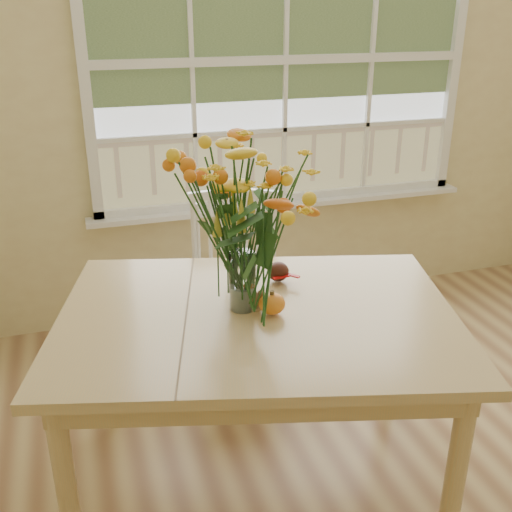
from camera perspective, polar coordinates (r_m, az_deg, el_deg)
name	(u,v)px	position (r m, az deg, el deg)	size (l,w,h in m)	color
wall_back	(283,95)	(3.68, 2.59, 15.11)	(4.00, 0.02, 2.70)	beige
window	(286,63)	(3.62, 2.85, 17.88)	(2.42, 0.12, 1.74)	silver
dining_table	(258,334)	(2.28, 0.15, -7.43)	(1.69, 1.39, 0.79)	tan
windsor_chair	(235,281)	(3.06, -1.97, -2.35)	(0.53, 0.52, 0.97)	white
flower_vase	(242,224)	(2.13, -1.35, 3.03)	(0.47, 0.47, 0.56)	white
pumpkin	(272,305)	(2.21, 1.53, -4.66)	(0.10, 0.10, 0.08)	orange
turkey_figurine	(254,299)	(2.25, -0.24, -4.13)	(0.09, 0.07, 0.10)	#CCB78C
dark_gourd	(278,272)	(2.46, 2.12, -1.57)	(0.13, 0.11, 0.08)	#38160F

